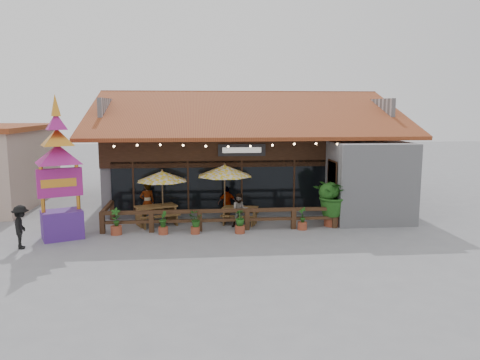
{
  "coord_description": "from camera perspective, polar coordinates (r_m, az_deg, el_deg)",
  "views": [
    {
      "loc": [
        -2.63,
        -19.68,
        5.1
      ],
      "look_at": [
        -0.61,
        1.5,
        1.84
      ],
      "focal_mm": 35.0,
      "sensor_mm": 36.0,
      "label": 1
    }
  ],
  "objects": [
    {
      "name": "patio_railing",
      "position": [
        19.93,
        -4.23,
        -4.32
      ],
      "size": [
        10.0,
        2.6,
        0.92
      ],
      "color": "#462B19",
      "rests_on": "ground"
    },
    {
      "name": "pedestrian",
      "position": [
        18.97,
        -25.14,
        -5.21
      ],
      "size": [
        0.81,
        1.15,
        1.62
      ],
      "primitive_type": "imported",
      "rotation": [
        0.0,
        0.0,
        1.79
      ],
      "color": "black",
      "rests_on": "ground"
    },
    {
      "name": "planter_c",
      "position": [
        19.3,
        -5.49,
        -5.08
      ],
      "size": [
        0.65,
        0.59,
        0.91
      ],
      "color": "brown",
      "rests_on": "ground"
    },
    {
      "name": "planter_d",
      "position": [
        19.32,
        -0.02,
        -5.12
      ],
      "size": [
        0.5,
        0.5,
        1.0
      ],
      "color": "brown",
      "rests_on": "ground"
    },
    {
      "name": "umbrella_left",
      "position": [
        20.95,
        -9.48,
        0.45
      ],
      "size": [
        2.9,
        2.9,
        2.45
      ],
      "color": "brown",
      "rests_on": "ground"
    },
    {
      "name": "restaurant_building",
      "position": [
        26.61,
        0.83,
        2.46
      ],
      "size": [
        15.5,
        14.73,
        6.09
      ],
      "color": "#B7B7BC",
      "rests_on": "ground"
    },
    {
      "name": "picnic_table_left",
      "position": [
        21.11,
        -10.2,
        -3.82
      ],
      "size": [
        2.2,
        2.07,
        0.85
      ],
      "color": "brown",
      "rests_on": "ground"
    },
    {
      "name": "planter_a",
      "position": [
        19.77,
        -14.87,
        -5.15
      ],
      "size": [
        0.45,
        0.45,
        1.11
      ],
      "color": "brown",
      "rests_on": "ground"
    },
    {
      "name": "picnic_table_right",
      "position": [
        20.98,
        0.02,
        -3.95
      ],
      "size": [
        1.86,
        1.72,
        0.74
      ],
      "color": "brown",
      "rests_on": "ground"
    },
    {
      "name": "planter_b",
      "position": [
        19.43,
        -9.36,
        -5.3
      ],
      "size": [
        0.39,
        0.39,
        0.96
      ],
      "color": "brown",
      "rests_on": "ground"
    },
    {
      "name": "thai_sign_tower",
      "position": [
        19.42,
        -21.27,
        2.53
      ],
      "size": [
        2.95,
        2.95,
        6.07
      ],
      "color": "#4D2485",
      "rests_on": "ground"
    },
    {
      "name": "tropical_plant",
      "position": [
        20.73,
        11.18,
        -1.81
      ],
      "size": [
        2.23,
        2.29,
        2.4
      ],
      "color": "brown",
      "rests_on": "ground"
    },
    {
      "name": "diner_a",
      "position": [
        21.5,
        -11.23,
        -2.69
      ],
      "size": [
        0.76,
        0.6,
        1.82
      ],
      "primitive_type": "imported",
      "rotation": [
        0.0,
        0.0,
        3.41
      ],
      "color": "#3A2012",
      "rests_on": "ground"
    },
    {
      "name": "diner_c",
      "position": [
        21.85,
        -1.58,
        -2.79
      ],
      "size": [
        0.92,
        0.51,
        1.49
      ],
      "primitive_type": "imported",
      "rotation": [
        0.0,
        0.0,
        3.32
      ],
      "color": "#3A2012",
      "rests_on": "ground"
    },
    {
      "name": "ground",
      "position": [
        20.5,
        2.11,
        -5.7
      ],
      "size": [
        100.0,
        100.0,
        0.0
      ],
      "primitive_type": "plane",
      "color": "gray",
      "rests_on": "ground"
    },
    {
      "name": "diner_b",
      "position": [
        20.26,
        -0.02,
        -3.71
      ],
      "size": [
        0.73,
        0.57,
        1.48
      ],
      "primitive_type": "imported",
      "rotation": [
        0.0,
        0.0,
        0.01
      ],
      "color": "#3A2012",
      "rests_on": "ground"
    },
    {
      "name": "planter_e",
      "position": [
        20.09,
        7.62,
        -4.87
      ],
      "size": [
        0.4,
        0.41,
        0.98
      ],
      "color": "brown",
      "rests_on": "ground"
    },
    {
      "name": "umbrella_right",
      "position": [
        20.91,
        -1.89,
        1.12
      ],
      "size": [
        3.31,
        3.31,
        2.68
      ],
      "color": "brown",
      "rests_on": "ground"
    }
  ]
}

